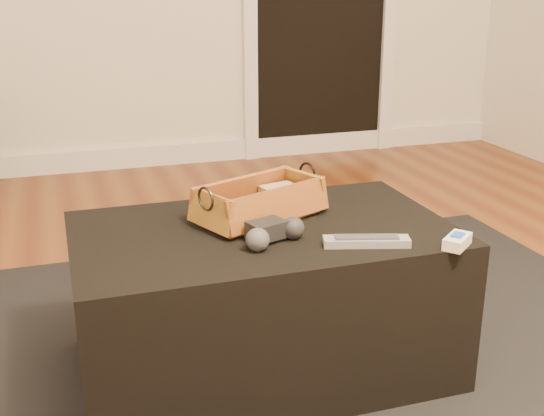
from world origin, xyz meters
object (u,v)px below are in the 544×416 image
object	(u,v)px
ottoman	(263,299)
tv_remote	(258,213)
silver_remote	(366,241)
game_controller	(272,232)
cream_gadget	(457,241)
wicker_basket	(260,203)

from	to	relation	value
ottoman	tv_remote	xyz separation A→B (m)	(0.00, 0.06, 0.23)
silver_remote	game_controller	bearing A→B (deg)	158.11
silver_remote	cream_gadget	xyz separation A→B (m)	(0.21, -0.08, 0.00)
ottoman	cream_gadget	bearing A→B (deg)	-33.58
tv_remote	cream_gadget	size ratio (longest dim) A/B	1.91
game_controller	silver_remote	distance (m)	0.24
wicker_basket	cream_gadget	world-z (taller)	wicker_basket
tv_remote	wicker_basket	distance (m)	0.03
wicker_basket	game_controller	distance (m)	0.19
silver_remote	cream_gadget	world-z (taller)	cream_gadget
game_controller	tv_remote	bearing A→B (deg)	85.30
tv_remote	silver_remote	size ratio (longest dim) A/B	0.88
game_controller	silver_remote	xyz separation A→B (m)	(0.22, -0.09, -0.02)
silver_remote	cream_gadget	size ratio (longest dim) A/B	2.18
ottoman	game_controller	xyz separation A→B (m)	(-0.01, -0.11, 0.24)
wicker_basket	ottoman	bearing A→B (deg)	-101.62
game_controller	cream_gadget	world-z (taller)	game_controller
ottoman	silver_remote	xyz separation A→B (m)	(0.21, -0.20, 0.22)
silver_remote	cream_gadget	bearing A→B (deg)	-20.36
wicker_basket	cream_gadget	distance (m)	0.54
ottoman	silver_remote	size ratio (longest dim) A/B	4.56
cream_gadget	wicker_basket	bearing A→B (deg)	138.74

